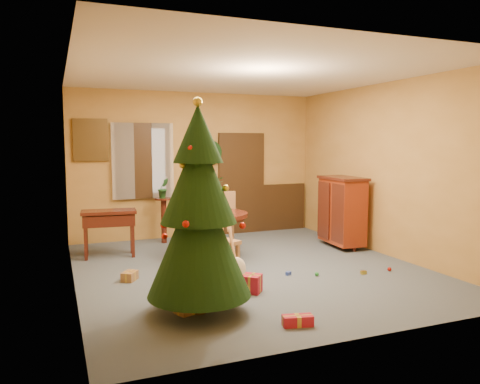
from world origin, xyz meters
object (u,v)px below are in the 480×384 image
dining_table (214,227)px  sideboard (342,210)px  christmas_tree (199,213)px  writing_desk (109,222)px  chair_near (217,237)px

dining_table → sideboard: 2.47m
christmas_tree → writing_desk: size_ratio=2.59×
chair_near → christmas_tree: (-0.70, -1.45, 0.59)m
christmas_tree → chair_near: bearing=64.3°
dining_table → christmas_tree: 2.51m
chair_near → writing_desk: 2.10m
writing_desk → dining_table: bearing=-27.3°
dining_table → chair_near: 0.83m
chair_near → christmas_tree: size_ratio=0.42×
writing_desk → sideboard: sideboard is taller
dining_table → sideboard: (2.47, 0.01, 0.15)m
writing_desk → sideboard: 4.11m
chair_near → christmas_tree: christmas_tree is taller
christmas_tree → sideboard: bearing=33.8°
sideboard → chair_near: bearing=-163.1°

